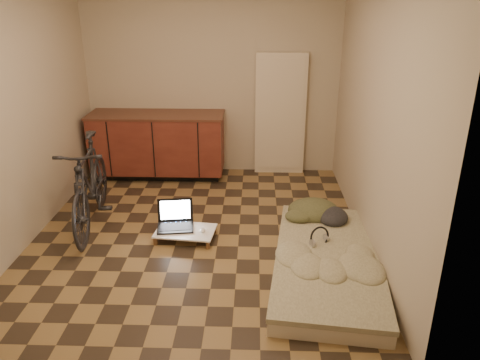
{
  "coord_description": "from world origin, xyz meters",
  "views": [
    {
      "loc": [
        0.6,
        -4.48,
        2.47
      ],
      "look_at": [
        0.44,
        0.23,
        0.55
      ],
      "focal_mm": 35.0,
      "sensor_mm": 36.0,
      "label": 1
    }
  ],
  "objects_px": {
    "bicycle": "(89,179)",
    "lap_desk": "(185,231)",
    "laptop": "(175,222)",
    "futon": "(328,262)"
  },
  "relations": [
    {
      "from": "futon",
      "to": "lap_desk",
      "type": "distance_m",
      "value": 1.53
    },
    {
      "from": "futon",
      "to": "laptop",
      "type": "bearing_deg",
      "value": 163.88
    },
    {
      "from": "lap_desk",
      "to": "laptop",
      "type": "xyz_separation_m",
      "value": [
        -0.12,
        0.09,
        0.07
      ]
    },
    {
      "from": "bicycle",
      "to": "laptop",
      "type": "distance_m",
      "value": 1.05
    },
    {
      "from": "bicycle",
      "to": "lap_desk",
      "type": "distance_m",
      "value": 1.2
    },
    {
      "from": "bicycle",
      "to": "futon",
      "type": "relative_size",
      "value": 0.81
    },
    {
      "from": "futon",
      "to": "lap_desk",
      "type": "relative_size",
      "value": 3.23
    },
    {
      "from": "futon",
      "to": "bicycle",
      "type": "bearing_deg",
      "value": 168.18
    },
    {
      "from": "lap_desk",
      "to": "laptop",
      "type": "distance_m",
      "value": 0.16
    },
    {
      "from": "bicycle",
      "to": "lap_desk",
      "type": "relative_size",
      "value": 2.61
    }
  ]
}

